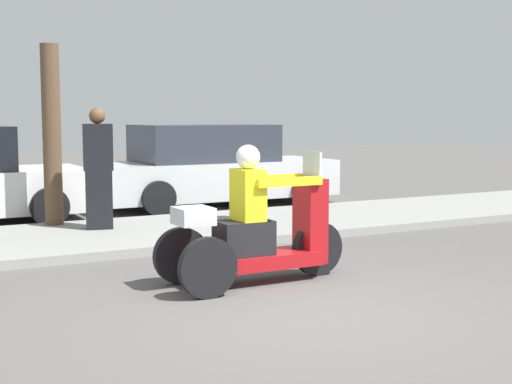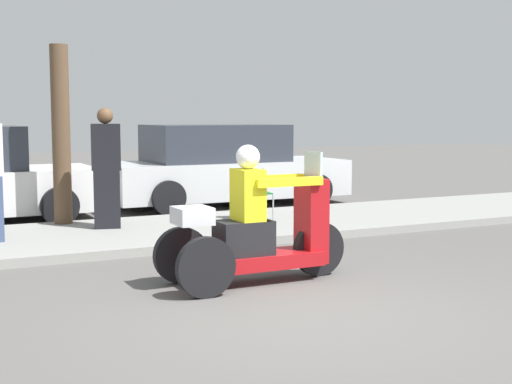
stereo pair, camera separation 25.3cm
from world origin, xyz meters
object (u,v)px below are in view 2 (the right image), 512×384
Objects in this scene: parked_car_lot_right at (222,167)px; motorcycle_trike at (257,234)px; tree_trunk at (61,135)px; folding_chair_set_back at (253,189)px; spectator_with_child at (106,170)px.

motorcycle_trike is at bearing -110.61° from parked_car_lot_right.
folding_chair_set_back is at bearing -18.98° from tree_trunk.
motorcycle_trike is 0.44× the size of parked_car_lot_right.
spectator_with_child is (-0.67, 3.74, 0.45)m from motorcycle_trike.
parked_car_lot_right reaches higher than folding_chair_set_back.
spectator_with_child is 4.06m from parked_car_lot_right.
tree_trunk reaches higher than folding_chair_set_back.
spectator_with_child is 2.20× the size of folding_chair_set_back.
motorcycle_trike is 3.82m from spectator_with_child.
tree_trunk is (-0.50, 0.76, 0.52)m from spectator_with_child.
tree_trunk is (-2.85, 0.98, 0.89)m from folding_chair_set_back.
spectator_with_child is at bearing -139.14° from parked_car_lot_right.
folding_chair_set_back is at bearing -5.37° from spectator_with_child.
parked_car_lot_right is at bearing 76.03° from folding_chair_set_back.
tree_trunk is (-1.17, 4.50, 0.97)m from motorcycle_trike.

